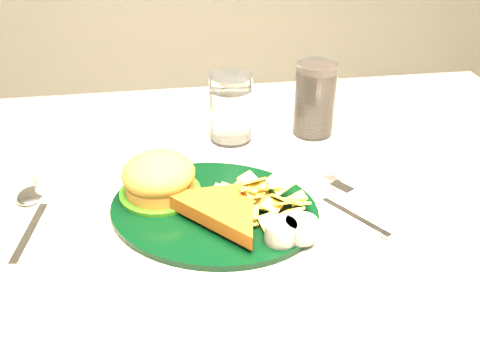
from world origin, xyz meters
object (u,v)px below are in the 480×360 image
(dinner_plate, at_px, (213,193))
(water_glass, at_px, (231,108))
(cola_glass, at_px, (315,99))
(fork_napkin, at_px, (353,213))

(dinner_plate, xyz_separation_m, water_glass, (0.05, 0.21, 0.02))
(dinner_plate, distance_m, cola_glass, 0.29)
(dinner_plate, relative_size, cola_glass, 2.27)
(dinner_plate, xyz_separation_m, cola_glass, (0.19, 0.21, 0.03))
(water_glass, height_order, fork_napkin, water_glass)
(fork_napkin, bearing_deg, water_glass, 85.56)
(water_glass, bearing_deg, fork_napkin, -62.17)
(dinner_plate, relative_size, water_glass, 2.52)
(water_glass, bearing_deg, dinner_plate, -104.10)
(dinner_plate, distance_m, fork_napkin, 0.19)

